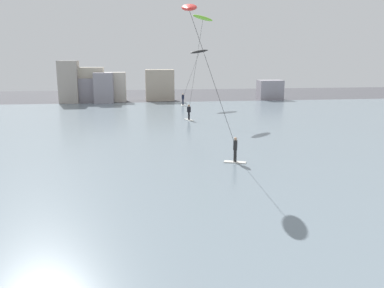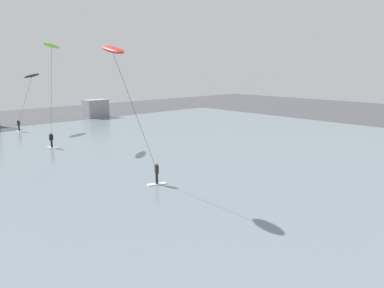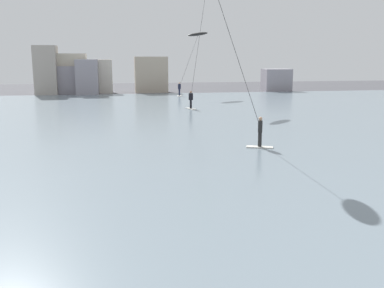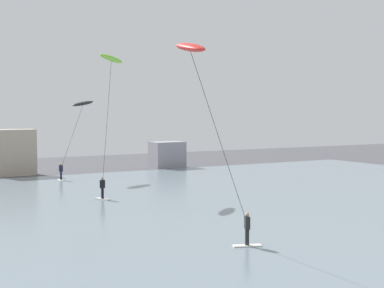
{
  "view_description": "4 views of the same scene",
  "coord_description": "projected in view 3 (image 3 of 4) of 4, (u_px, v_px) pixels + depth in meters",
  "views": [
    {
      "loc": [
        -2.68,
        -1.36,
        6.71
      ],
      "look_at": [
        -0.95,
        11.2,
        3.86
      ],
      "focal_mm": 36.46,
      "sensor_mm": 36.0,
      "label": 1
    },
    {
      "loc": [
        -11.83,
        2.01,
        8.42
      ],
      "look_at": [
        1.18,
        16.0,
        4.36
      ],
      "focal_mm": 33.64,
      "sensor_mm": 36.0,
      "label": 2
    },
    {
      "loc": [
        -4.11,
        0.57,
        4.89
      ],
      "look_at": [
        -2.43,
        10.12,
        2.9
      ],
      "focal_mm": 40.45,
      "sensor_mm": 36.0,
      "label": 3
    },
    {
      "loc": [
        -12.53,
        0.11,
        6.61
      ],
      "look_at": [
        -2.79,
        16.85,
        5.49
      ],
      "focal_mm": 52.78,
      "sensor_mm": 36.0,
      "label": 4
    }
  ],
  "objects": [
    {
      "name": "water_bay",
      "position": [
        176.0,
        125.0,
        30.49
      ],
      "size": [
        84.0,
        52.0,
        0.1
      ],
      "primitive_type": "cube",
      "color": "slate",
      "rests_on": "ground"
    },
    {
      "name": "far_shore_buildings",
      "position": [
        106.0,
        76.0,
        56.33
      ],
      "size": [
        33.88,
        5.24,
        6.13
      ],
      "color": "#A89E93",
      "rests_on": "ground"
    },
    {
      "name": "kitesurfer_lime",
      "position": [
        204.0,
        4.0,
        40.13
      ],
      "size": [
        3.79,
        4.62,
        11.08
      ],
      "color": "silver",
      "rests_on": "water_bay"
    },
    {
      "name": "kitesurfer_black",
      "position": [
        196.0,
        39.0,
        51.14
      ],
      "size": [
        4.24,
        2.99,
        7.71
      ],
      "color": "silver",
      "rests_on": "water_bay"
    }
  ]
}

